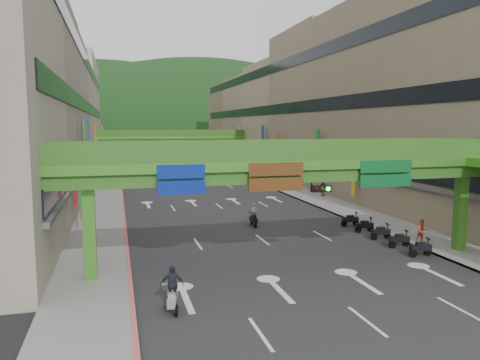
% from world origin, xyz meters
% --- Properties ---
extents(ground, '(320.00, 320.00, 0.00)m').
position_xyz_m(ground, '(0.00, 0.00, 0.00)').
color(ground, black).
rests_on(ground, ground).
extents(road_slab, '(18.00, 140.00, 0.02)m').
position_xyz_m(road_slab, '(0.00, 50.00, 0.01)').
color(road_slab, '#28282B').
rests_on(road_slab, ground).
extents(sidewalk_left, '(4.00, 140.00, 0.15)m').
position_xyz_m(sidewalk_left, '(-11.00, 50.00, 0.07)').
color(sidewalk_left, gray).
rests_on(sidewalk_left, ground).
extents(sidewalk_right, '(4.00, 140.00, 0.15)m').
position_xyz_m(sidewalk_right, '(11.00, 50.00, 0.07)').
color(sidewalk_right, gray).
rests_on(sidewalk_right, ground).
extents(curb_left, '(0.20, 140.00, 0.18)m').
position_xyz_m(curb_left, '(-9.10, 50.00, 0.09)').
color(curb_left, '#CC5959').
rests_on(curb_left, ground).
extents(curb_right, '(0.20, 140.00, 0.18)m').
position_xyz_m(curb_right, '(9.10, 50.00, 0.09)').
color(curb_right, gray).
rests_on(curb_right, ground).
extents(building_row_left, '(12.80, 95.00, 19.00)m').
position_xyz_m(building_row_left, '(-18.93, 50.00, 9.46)').
color(building_row_left, '#9E937F').
rests_on(building_row_left, ground).
extents(building_row_right, '(12.80, 95.00, 19.00)m').
position_xyz_m(building_row_right, '(18.93, 50.00, 9.46)').
color(building_row_right, gray).
rests_on(building_row_right, ground).
extents(overpass_near, '(28.00, 12.27, 7.10)m').
position_xyz_m(overpass_near, '(0.93, 5.38, 5.21)').
color(overpass_near, '#4C9E2D').
rests_on(overpass_near, ground).
extents(overpass_far, '(28.00, 2.20, 7.10)m').
position_xyz_m(overpass_far, '(0.00, 65.00, 5.40)').
color(overpass_far, '#4C9E2D').
rests_on(overpass_far, ground).
extents(hill_left, '(168.00, 140.00, 112.00)m').
position_xyz_m(hill_left, '(-15.00, 160.00, 0.00)').
color(hill_left, '#1C4419').
rests_on(hill_left, ground).
extents(hill_right, '(208.00, 176.00, 128.00)m').
position_xyz_m(hill_right, '(25.00, 180.00, 0.00)').
color(hill_right, '#1C4419').
rests_on(hill_right, ground).
extents(bunting_string, '(26.00, 0.36, 0.47)m').
position_xyz_m(bunting_string, '(0.00, 30.00, 5.96)').
color(bunting_string, black).
rests_on(bunting_string, ground).
extents(scooter_rider_near, '(0.55, 1.60, 1.84)m').
position_xyz_m(scooter_rider_near, '(0.66, 16.36, 0.84)').
color(scooter_rider_near, black).
rests_on(scooter_rider_near, ground).
extents(scooter_rider_mid, '(0.83, 1.60, 1.91)m').
position_xyz_m(scooter_rider_mid, '(-0.86, 37.82, 0.97)').
color(scooter_rider_mid, black).
rests_on(scooter_rider_mid, ground).
extents(scooter_rider_left, '(1.05, 1.59, 2.04)m').
position_xyz_m(scooter_rider_left, '(-7.47, 1.00, 1.02)').
color(scooter_rider_left, '#93939A').
rests_on(scooter_rider_left, ground).
extents(scooter_rider_far, '(0.89, 1.57, 1.96)m').
position_xyz_m(scooter_rider_far, '(-4.39, 40.00, 0.99)').
color(scooter_rider_far, maroon).
rests_on(scooter_rider_far, ground).
extents(parked_scooter_row, '(1.60, 9.39, 1.08)m').
position_xyz_m(parked_scooter_row, '(7.98, 10.00, 0.52)').
color(parked_scooter_row, black).
rests_on(parked_scooter_row, ground).
extents(car_silver, '(1.69, 4.55, 1.49)m').
position_xyz_m(car_silver, '(-3.51, 63.33, 0.74)').
color(car_silver, '#A3A4AB').
rests_on(car_silver, ground).
extents(car_yellow, '(1.75, 3.69, 1.22)m').
position_xyz_m(car_yellow, '(3.36, 64.38, 0.61)').
color(car_yellow, yellow).
rests_on(car_yellow, ground).
extents(pedestrian_red, '(0.85, 0.70, 1.59)m').
position_xyz_m(pedestrian_red, '(9.80, 8.00, 0.79)').
color(pedestrian_red, '#CC4B31').
rests_on(pedestrian_red, ground).
extents(pedestrian_dark, '(1.04, 0.44, 1.77)m').
position_xyz_m(pedestrian_dark, '(12.20, 28.57, 0.88)').
color(pedestrian_dark, black).
rests_on(pedestrian_dark, ground).
extents(pedestrian_blue, '(0.84, 0.61, 1.66)m').
position_xyz_m(pedestrian_blue, '(9.80, 40.00, 0.83)').
color(pedestrian_blue, '#2C3C53').
rests_on(pedestrian_blue, ground).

